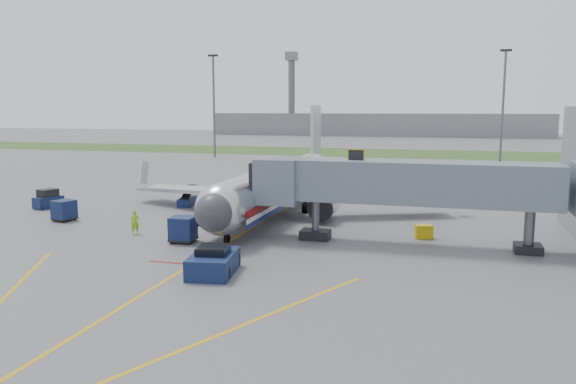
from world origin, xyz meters
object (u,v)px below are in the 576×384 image
(baggage_tug, at_px, (48,200))
(belt_loader, at_px, (187,201))
(airliner, at_px, (279,184))
(ramp_worker, at_px, (135,222))
(pushback_tug, at_px, (213,262))

(baggage_tug, height_order, belt_loader, belt_loader)
(airliner, bearing_deg, ramp_worker, -123.04)
(pushback_tug, bearing_deg, ramp_worker, 141.11)
(airliner, xyz_separation_m, ramp_worker, (-8.09, -12.44, -1.69))
(pushback_tug, distance_m, belt_loader, 24.66)
(pushback_tug, xyz_separation_m, baggage_tug, (-24.81, 16.36, 0.13))
(baggage_tug, bearing_deg, belt_loader, 21.98)
(ramp_worker, bearing_deg, baggage_tug, 119.01)
(belt_loader, xyz_separation_m, ramp_worker, (1.92, -13.23, 0.48))
(airliner, height_order, baggage_tug, airliner)
(pushback_tug, height_order, belt_loader, belt_loader)
(baggage_tug, bearing_deg, pushback_tug, -33.40)
(baggage_tug, bearing_deg, ramp_worker, -29.08)
(pushback_tug, height_order, baggage_tug, baggage_tug)
(airliner, distance_m, belt_loader, 10.27)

